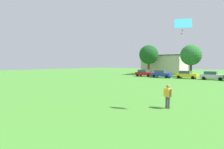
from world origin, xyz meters
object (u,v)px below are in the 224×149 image
(parked_car_blue_1, at_px, (161,74))
(parked_car_silver_3, at_px, (212,76))
(kite, at_px, (183,24))
(tree_far_left, at_px, (149,55))
(adult_bystander, at_px, (168,94))
(tree_left, at_px, (191,55))
(parked_car_yellow_2, at_px, (186,75))
(parked_car_red_0, at_px, (144,73))

(parked_car_blue_1, height_order, parked_car_silver_3, same)
(kite, xyz_separation_m, tree_far_left, (-20.69, 37.32, -0.32))
(adult_bystander, bearing_deg, tree_far_left, 148.00)
(adult_bystander, distance_m, tree_left, 36.28)
(adult_bystander, height_order, tree_left, tree_left)
(adult_bystander, xyz_separation_m, tree_left, (-7.69, 35.21, 4.16))
(kite, distance_m, parked_car_silver_3, 29.95)
(kite, distance_m, tree_left, 36.49)
(parked_car_silver_3, xyz_separation_m, tree_far_left, (-17.61, 7.96, 4.79))
(adult_bystander, bearing_deg, kite, 19.07)
(parked_car_silver_3, distance_m, tree_far_left, 19.91)
(kite, relative_size, parked_car_silver_3, 0.29)
(parked_car_blue_1, xyz_separation_m, tree_left, (4.59, 6.71, 4.35))
(tree_far_left, bearing_deg, parked_car_blue_1, -49.55)
(parked_car_yellow_2, bearing_deg, adult_bystander, -76.54)
(parked_car_yellow_2, height_order, parked_car_silver_3, same)
(parked_car_blue_1, bearing_deg, parked_car_red_0, 165.80)
(parked_car_blue_1, bearing_deg, parked_car_silver_3, 3.63)
(kite, height_order, tree_far_left, tree_far_left)
(parked_car_silver_3, bearing_deg, parked_car_yellow_2, 178.68)
(adult_bystander, height_order, parked_car_blue_1, adult_bystander)
(adult_bystander, xyz_separation_m, parked_car_red_0, (-17.23, 29.75, -0.19))
(adult_bystander, distance_m, parked_car_silver_3, 29.22)
(tree_far_left, distance_m, tree_left, 12.09)
(adult_bystander, height_order, tree_far_left, tree_far_left)
(adult_bystander, bearing_deg, parked_car_yellow_2, 133.59)
(tree_left, bearing_deg, adult_bystander, -77.67)
(parked_car_silver_3, bearing_deg, kite, -84.02)
(parked_car_red_0, distance_m, tree_left, 11.82)
(parked_car_silver_3, bearing_deg, parked_car_red_0, 177.74)
(adult_bystander, distance_m, parked_car_red_0, 34.38)
(kite, height_order, parked_car_yellow_2, kite)
(kite, xyz_separation_m, parked_car_blue_1, (-13.34, 28.70, -5.12))
(parked_car_red_0, relative_size, parked_car_silver_3, 1.00)
(parked_car_silver_3, xyz_separation_m, tree_left, (-5.68, 6.06, 4.35))
(parked_car_red_0, height_order, parked_car_blue_1, same)
(parked_car_red_0, distance_m, parked_car_blue_1, 5.10)
(parked_car_yellow_2, distance_m, tree_far_left, 15.62)
(parked_car_red_0, height_order, tree_left, tree_left)
(kite, height_order, tree_left, tree_left)
(parked_car_blue_1, relative_size, tree_left, 0.56)
(parked_car_red_0, xyz_separation_m, tree_far_left, (-2.40, 7.36, 4.79))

